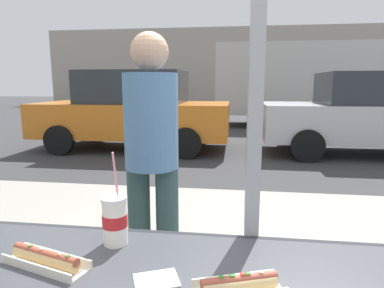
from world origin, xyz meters
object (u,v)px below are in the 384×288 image
box_truck (313,82)px  hotdog_tray_far (46,259)px  soda_cup_right (115,220)px  hotdog_tray_near (239,285)px  parked_car_orange (134,110)px  pedestrian (152,152)px  parked_car_silver (367,114)px

box_truck → hotdog_tray_far: bearing=-105.9°
soda_cup_right → hotdog_tray_far: size_ratio=1.12×
hotdog_tray_near → parked_car_orange: 6.99m
pedestrian → parked_car_silver: bearing=59.2°
hotdog_tray_far → box_truck: box_truck is taller
box_truck → pedestrian: size_ratio=4.38×
soda_cup_right → parked_car_silver: size_ratio=0.08×
parked_car_orange → pedestrian: 5.78m
soda_cup_right → pedestrian: (-0.10, 0.89, 0.04)m
hotdog_tray_near → parked_car_orange: size_ratio=0.06×
hotdog_tray_far → box_truck: bearing=74.1°
parked_car_silver → soda_cup_right: bearing=-116.5°
hotdog_tray_far → parked_car_silver: parked_car_silver is taller
soda_cup_right → hotdog_tray_near: soda_cup_right is taller
soda_cup_right → box_truck: bearing=74.6°
hotdog_tray_near → box_truck: size_ratio=0.03×
parked_car_orange → parked_car_silver: 5.11m
hotdog_tray_far → pedestrian: 1.06m
soda_cup_right → box_truck: (3.13, 11.37, 0.54)m
parked_car_orange → parked_car_silver: parked_car_orange is taller
soda_cup_right → parked_car_silver: (3.17, 6.36, -0.16)m
soda_cup_right → parked_car_orange: (-1.94, 6.36, -0.14)m
hotdog_tray_near → pedestrian: bearing=114.9°
hotdog_tray_far → parked_car_orange: size_ratio=0.07×
hotdog_tray_near → hotdog_tray_far: same height
soda_cup_right → hotdog_tray_near: size_ratio=1.30×
hotdog_tray_far → parked_car_silver: 7.32m
parked_car_orange → parked_car_silver: size_ratio=1.03×
hotdog_tray_near → box_truck: (2.72, 11.59, 0.61)m
pedestrian → soda_cup_right: bearing=-83.5°
pedestrian → hotdog_tray_near: bearing=-65.1°
hotdog_tray_far → parked_car_silver: bearing=63.0°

